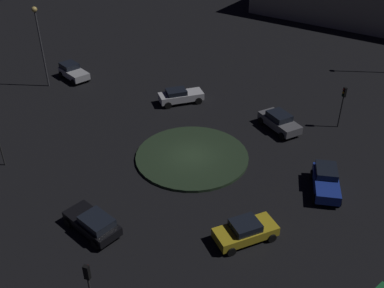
# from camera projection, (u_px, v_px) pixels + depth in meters

# --- Properties ---
(ground_plane) EXTENTS (117.22, 117.22, 0.00)m
(ground_plane) POSITION_uv_depth(u_px,v_px,m) (192.00, 157.00, 37.27)
(ground_plane) COLOR black
(roundabout_island) EXTENTS (9.43, 9.43, 0.23)m
(roundabout_island) POSITION_uv_depth(u_px,v_px,m) (192.00, 156.00, 37.20)
(roundabout_island) COLOR #263823
(roundabout_island) RESTS_ON ground_plane
(car_yellow) EXTENTS (2.90, 4.46, 1.49)m
(car_yellow) POSITION_uv_depth(u_px,v_px,m) (245.00, 231.00, 28.92)
(car_yellow) COLOR gold
(car_yellow) RESTS_ON ground_plane
(car_white) EXTENTS (3.24, 4.76, 1.52)m
(car_white) POSITION_uv_depth(u_px,v_px,m) (180.00, 96.00, 45.11)
(car_white) COLOR white
(car_white) RESTS_ON ground_plane
(car_blue) EXTENTS (4.09, 4.34, 1.59)m
(car_blue) POSITION_uv_depth(u_px,v_px,m) (326.00, 181.00, 33.23)
(car_blue) COLOR #1E38A5
(car_blue) RESTS_ON ground_plane
(car_silver) EXTENTS (3.99, 2.19, 1.62)m
(car_silver) POSITION_uv_depth(u_px,v_px,m) (73.00, 72.00, 50.04)
(car_silver) COLOR silver
(car_silver) RESTS_ON ground_plane
(car_grey) EXTENTS (4.58, 2.72, 1.60)m
(car_grey) POSITION_uv_depth(u_px,v_px,m) (279.00, 121.00, 40.68)
(car_grey) COLOR slate
(car_grey) RESTS_ON ground_plane
(car_black) EXTENTS (4.41, 2.52, 1.46)m
(car_black) POSITION_uv_depth(u_px,v_px,m) (93.00, 223.00, 29.52)
(car_black) COLOR black
(car_black) RESTS_ON ground_plane
(traffic_light_southeast) EXTENTS (0.37, 0.40, 3.90)m
(traffic_light_southeast) POSITION_uv_depth(u_px,v_px,m) (89.00, 281.00, 22.99)
(traffic_light_southeast) COLOR #2D2D2D
(traffic_light_southeast) RESTS_ON ground_plane
(traffic_light_north) EXTENTS (0.36, 0.39, 4.02)m
(traffic_light_north) POSITION_uv_depth(u_px,v_px,m) (343.00, 99.00, 39.92)
(traffic_light_north) COLOR #2D2D2D
(traffic_light_north) RESTS_ON ground_plane
(streetlamp_west) EXTENTS (0.56, 0.56, 8.65)m
(streetlamp_west) POSITION_uv_depth(u_px,v_px,m) (39.00, 35.00, 45.72)
(streetlamp_west) COLOR #4C4C51
(streetlamp_west) RESTS_ON ground_plane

